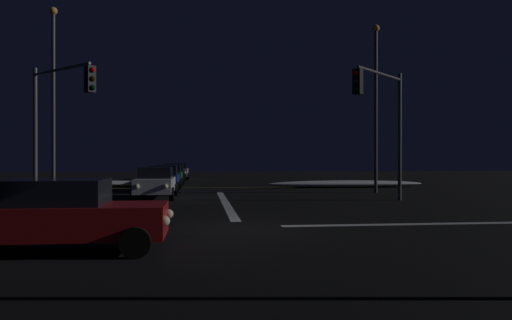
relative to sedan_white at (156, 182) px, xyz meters
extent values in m
cube|color=black|center=(3.40, -10.92, -0.85)|extent=(120.00, 120.00, 0.10)
cube|color=white|center=(3.40, -2.88, -0.80)|extent=(0.35, 13.76, 0.01)
cube|color=yellow|center=(3.40, 8.72, -0.80)|extent=(22.00, 0.15, 0.01)
cube|color=white|center=(11.54, -10.92, -0.80)|extent=(13.76, 0.40, 0.01)
ellipsoid|color=white|center=(-5.45, 9.95, -0.57)|extent=(11.72, 1.50, 0.47)
ellipsoid|color=white|center=(12.24, 7.80, -0.55)|extent=(10.96, 1.50, 0.49)
cube|color=silver|center=(0.00, -0.04, -0.13)|extent=(1.80, 4.20, 0.70)
cube|color=black|center=(0.00, 0.16, 0.49)|extent=(1.60, 2.00, 0.55)
cylinder|color=black|center=(0.90, -1.59, -0.48)|extent=(0.22, 0.64, 0.64)
cylinder|color=black|center=(-0.90, -1.59, -0.48)|extent=(0.22, 0.64, 0.64)
cylinder|color=black|center=(0.90, 1.51, -0.48)|extent=(0.22, 0.64, 0.64)
cylinder|color=black|center=(-0.90, 1.51, -0.48)|extent=(0.22, 0.64, 0.64)
sphere|color=#F9EFC6|center=(0.65, -2.16, -0.08)|extent=(0.22, 0.22, 0.22)
sphere|color=#F9EFC6|center=(-0.65, -2.16, -0.08)|extent=(0.22, 0.22, 0.22)
cube|color=navy|center=(0.00, 5.44, -0.13)|extent=(1.80, 4.20, 0.70)
cube|color=black|center=(0.00, 5.64, 0.49)|extent=(1.60, 2.00, 0.55)
cylinder|color=black|center=(0.90, 3.89, -0.48)|extent=(0.22, 0.64, 0.64)
cylinder|color=black|center=(-0.90, 3.89, -0.48)|extent=(0.22, 0.64, 0.64)
cylinder|color=black|center=(0.90, 6.99, -0.48)|extent=(0.22, 0.64, 0.64)
cylinder|color=black|center=(-0.90, 6.99, -0.48)|extent=(0.22, 0.64, 0.64)
sphere|color=#F9EFC6|center=(0.65, 3.32, -0.08)|extent=(0.22, 0.22, 0.22)
sphere|color=#F9EFC6|center=(-0.65, 3.32, -0.08)|extent=(0.22, 0.22, 0.22)
cube|color=#14512D|center=(0.02, 10.75, -0.13)|extent=(1.80, 4.20, 0.70)
cube|color=black|center=(0.02, 10.95, 0.49)|extent=(1.60, 2.00, 0.55)
cylinder|color=black|center=(0.92, 9.20, -0.48)|extent=(0.22, 0.64, 0.64)
cylinder|color=black|center=(-0.88, 9.20, -0.48)|extent=(0.22, 0.64, 0.64)
cylinder|color=black|center=(0.92, 12.30, -0.48)|extent=(0.22, 0.64, 0.64)
cylinder|color=black|center=(-0.88, 12.30, -0.48)|extent=(0.22, 0.64, 0.64)
sphere|color=#F9EFC6|center=(0.67, 8.63, -0.08)|extent=(0.22, 0.22, 0.22)
sphere|color=#F9EFC6|center=(-0.63, 8.63, -0.08)|extent=(0.22, 0.22, 0.22)
cube|color=black|center=(-0.01, 16.79, -0.13)|extent=(1.80, 4.20, 0.70)
cube|color=black|center=(-0.01, 16.99, 0.49)|extent=(1.60, 2.00, 0.55)
cylinder|color=black|center=(0.89, 15.24, -0.48)|extent=(0.22, 0.64, 0.64)
cylinder|color=black|center=(-0.91, 15.24, -0.48)|extent=(0.22, 0.64, 0.64)
cylinder|color=black|center=(0.89, 18.34, -0.48)|extent=(0.22, 0.64, 0.64)
cylinder|color=black|center=(-0.91, 18.34, -0.48)|extent=(0.22, 0.64, 0.64)
sphere|color=#F9EFC6|center=(0.64, 14.67, -0.08)|extent=(0.22, 0.22, 0.22)
sphere|color=#F9EFC6|center=(-0.66, 14.67, -0.08)|extent=(0.22, 0.22, 0.22)
cube|color=#B7B7BC|center=(0.16, 22.46, -0.13)|extent=(1.80, 4.20, 0.70)
cube|color=black|center=(0.16, 22.66, 0.49)|extent=(1.60, 2.00, 0.55)
cylinder|color=black|center=(1.06, 20.91, -0.48)|extent=(0.22, 0.64, 0.64)
cylinder|color=black|center=(-0.74, 20.91, -0.48)|extent=(0.22, 0.64, 0.64)
cylinder|color=black|center=(1.06, 24.01, -0.48)|extent=(0.22, 0.64, 0.64)
cylinder|color=black|center=(-0.74, 24.01, -0.48)|extent=(0.22, 0.64, 0.64)
sphere|color=#F9EFC6|center=(0.81, 20.34, -0.08)|extent=(0.22, 0.22, 0.22)
sphere|color=#F9EFC6|center=(-0.49, 20.34, -0.08)|extent=(0.22, 0.22, 0.22)
cube|color=maroon|center=(-0.59, -14.36, -0.13)|extent=(4.20, 1.80, 0.70)
cube|color=black|center=(-0.79, -14.36, 0.49)|extent=(2.00, 1.60, 0.55)
cylinder|color=black|center=(0.96, -13.46, -0.48)|extent=(0.64, 0.22, 0.64)
cylinder|color=black|center=(0.96, -15.26, -0.48)|extent=(0.64, 0.22, 0.64)
cylinder|color=black|center=(-2.14, -13.46, -0.48)|extent=(0.64, 0.22, 0.64)
sphere|color=#F9EFC6|center=(1.53, -13.71, -0.08)|extent=(0.22, 0.22, 0.22)
sphere|color=#F9EFC6|center=(1.53, -15.01, -0.08)|extent=(0.22, 0.22, 0.22)
cylinder|color=#4C4C51|center=(-5.05, -2.48, 2.22)|extent=(0.18, 0.18, 6.05)
cylinder|color=#4C4C51|center=(-3.54, -3.99, 4.95)|extent=(3.10, 3.10, 0.12)
cube|color=black|center=(-2.03, -5.50, 4.32)|extent=(0.46, 0.46, 1.05)
sphere|color=red|center=(-1.92, -5.61, 4.67)|extent=(0.22, 0.22, 0.22)
sphere|color=black|center=(-1.92, -5.61, 4.32)|extent=(0.22, 0.22, 0.22)
sphere|color=black|center=(-1.92, -5.61, 3.98)|extent=(0.22, 0.22, 0.22)
cylinder|color=#4C4C51|center=(11.84, -2.48, 2.26)|extent=(0.18, 0.18, 6.12)
cylinder|color=#4C4C51|center=(10.29, -4.03, 5.02)|extent=(3.19, 3.19, 0.12)
cube|color=black|center=(8.74, -5.58, 4.40)|extent=(0.46, 0.46, 1.05)
sphere|color=red|center=(8.62, -5.70, 4.74)|extent=(0.22, 0.22, 0.22)
sphere|color=black|center=(8.62, -5.70, 4.40)|extent=(0.22, 0.22, 0.22)
sphere|color=black|center=(8.62, -5.70, 4.05)|extent=(0.22, 0.22, 0.22)
cylinder|color=#424247|center=(-5.75, 2.72, 4.16)|extent=(0.20, 0.20, 9.91)
sphere|color=#F9AD47|center=(-5.75, 2.72, 9.29)|extent=(0.44, 0.44, 0.44)
cylinder|color=#424247|center=(12.54, 2.72, 3.95)|extent=(0.20, 0.20, 9.50)
sphere|color=#F9AD47|center=(12.54, 2.72, 8.88)|extent=(0.44, 0.44, 0.44)
camera|label=1|loc=(2.27, -25.46, 1.23)|focal=34.76mm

